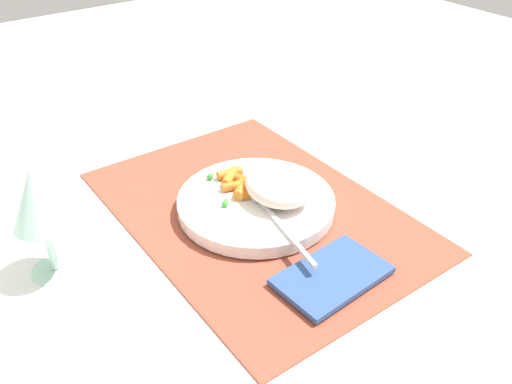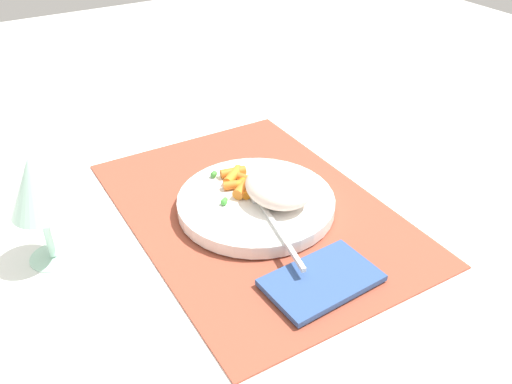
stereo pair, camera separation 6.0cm
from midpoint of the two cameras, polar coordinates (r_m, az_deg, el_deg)
The scene contains 9 objects.
ground_plane at distance 0.81m, azimuth -2.11°, elevation -2.12°, with size 2.40×2.40×0.00m, color white.
placemat at distance 0.81m, azimuth -2.12°, elevation -1.95°, with size 0.50×0.35×0.01m, color #9E4733.
plate at distance 0.80m, azimuth -2.13°, elevation -1.22°, with size 0.23×0.23×0.02m, color white.
rice_mound at distance 0.78m, azimuth 0.20°, elevation 0.61°, with size 0.11×0.09×0.04m, color beige.
carrot_portion at distance 0.82m, azimuth -3.92°, elevation 0.89°, with size 0.08×0.06×0.02m.
pea_scatter at distance 0.81m, azimuth -4.43°, elevation 0.47°, with size 0.09×0.09×0.01m.
fork at distance 0.76m, azimuth -0.70°, elevation -2.34°, with size 0.20×0.05×0.01m.
wine_glass at distance 0.70m, azimuth -24.16°, elevation -0.86°, with size 0.07×0.07×0.15m.
napkin at distance 0.69m, azimuth 5.50°, elevation -8.77°, with size 0.09×0.14×0.01m, color #33518C.
Camera 1 is at (-0.53, 0.39, 0.48)m, focal length 38.25 mm.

